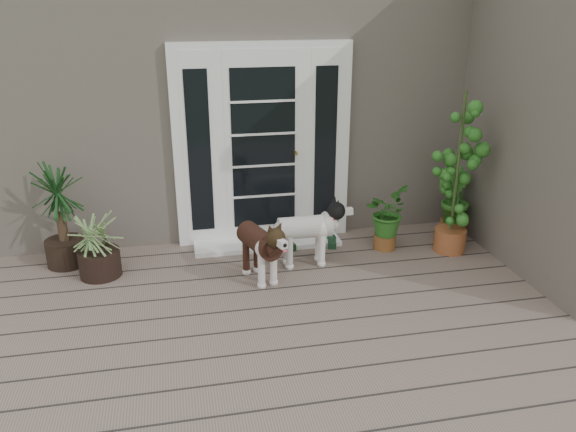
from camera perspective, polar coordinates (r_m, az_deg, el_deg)
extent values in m
cube|color=#6B5B4C|center=(4.67, 4.65, -13.20)|extent=(6.20, 4.60, 0.12)
cube|color=#665E54|center=(8.10, -3.52, 13.02)|extent=(7.40, 4.00, 3.10)
cube|color=white|center=(6.15, -2.52, 7.05)|extent=(1.90, 0.14, 2.15)
cube|color=white|center=(6.30, -2.08, -2.68)|extent=(1.60, 0.40, 0.05)
imported|color=#285F1B|center=(6.20, 9.76, -0.55)|extent=(0.67, 0.67, 0.62)
imported|color=#1A5D1E|center=(6.57, 15.99, 0.17)|extent=(0.54, 0.54, 0.62)
imported|color=#254F16|center=(6.80, 16.31, 0.59)|extent=(0.44, 0.44, 0.56)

